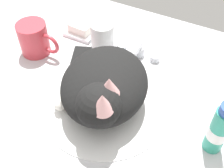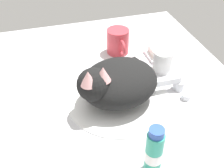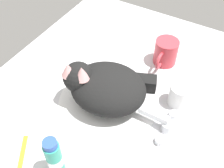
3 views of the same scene
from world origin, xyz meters
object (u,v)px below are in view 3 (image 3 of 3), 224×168
object	(u,v)px
faucet	(162,122)
rinse_cup	(180,95)
soap_bar	(192,82)
toothpaste_bottle	(56,159)
cat	(105,86)
toothbrush	(20,164)
coffee_mug	(165,52)

from	to	relation	value
faucet	rinse_cup	distance (cm)	11.13
soap_bar	toothpaste_bottle	distance (cm)	49.41
rinse_cup	cat	bearing A→B (deg)	-61.30
faucet	cat	world-z (taller)	cat
toothbrush	cat	bearing A→B (deg)	164.57
soap_bar	toothpaste_bottle	size ratio (longest dim) A/B	0.47
rinse_cup	toothbrush	size ratio (longest dim) A/B	0.53
coffee_mug	rinse_cup	xyz separation A→B (cm)	(15.26, 11.16, -0.92)
coffee_mug	toothpaste_bottle	bearing A→B (deg)	-8.08
cat	rinse_cup	xyz separation A→B (cm)	(-11.05, 20.18, -3.46)
cat	rinse_cup	bearing A→B (deg)	118.70
soap_bar	faucet	bearing A→B (deg)	-6.21
soap_bar	toothbrush	world-z (taller)	soap_bar
cat	rinse_cup	size ratio (longest dim) A/B	3.62
toothpaste_bottle	soap_bar	bearing A→B (deg)	156.30
cat	coffee_mug	xyz separation A→B (cm)	(-26.31, 9.02, -2.55)
coffee_mug	toothpaste_bottle	xyz separation A→B (cm)	(52.11, -7.40, 1.77)
coffee_mug	toothbrush	distance (cm)	58.82
rinse_cup	soap_bar	distance (cm)	8.43
faucet	soap_bar	bearing A→B (deg)	173.79
faucet	rinse_cup	bearing A→B (deg)	175.57
cat	toothbrush	world-z (taller)	cat
coffee_mug	soap_bar	distance (cm)	14.40
cat	toothbrush	distance (cm)	31.60
toothbrush	coffee_mug	bearing A→B (deg)	162.91
coffee_mug	toothbrush	size ratio (longest dim) A/B	0.90
cat	coffee_mug	size ratio (longest dim) A/B	2.15
toothpaste_bottle	coffee_mug	bearing A→B (deg)	171.92
faucet	toothbrush	xyz separation A→B (cm)	(29.83, -27.55, -1.72)
coffee_mug	soap_bar	world-z (taller)	coffee_mug
rinse_cup	soap_bar	bearing A→B (deg)	171.42
cat	coffee_mug	bearing A→B (deg)	161.07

